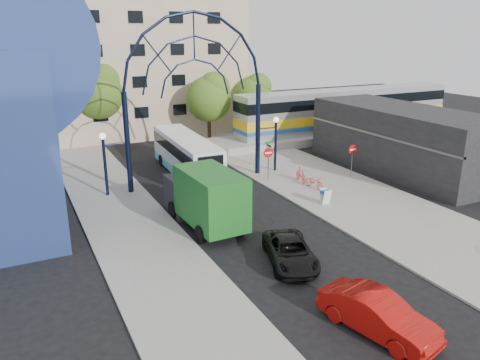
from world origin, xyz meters
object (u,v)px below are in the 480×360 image
tree_north_b (98,91)px  bike_near_b (301,174)px  do_not_enter_sign (353,153)px  red_sedan (378,314)px  bike_near_a (314,182)px  gateway_arch (195,65)px  street_name_sign (269,152)px  tree_north_a (210,96)px  sandwich_board (325,195)px  stop_sign (268,156)px  tree_north_c (254,94)px  black_suv (290,251)px  train_car (347,109)px  green_truck (204,197)px  city_bus (186,155)px

tree_north_b → bike_near_b: 22.54m
do_not_enter_sign → red_sedan: bearing=-126.6°
bike_near_b → do_not_enter_sign: bearing=2.7°
do_not_enter_sign → bike_near_a: size_ratio=1.44×
gateway_arch → street_name_sign: bearing=-15.1°
tree_north_a → tree_north_b: bearing=158.2°
street_name_sign → bike_near_a: bearing=-65.9°
do_not_enter_sign → sandwich_board: do_not_enter_sign is taller
stop_sign → bike_near_b: size_ratio=1.41×
red_sedan → bike_near_b: 18.01m
tree_north_c → black_suv: bearing=-114.8°
bike_near_a → train_car: bearing=36.6°
tree_north_c → black_suv: (-12.77, -27.60, -3.65)m
black_suv → red_sedan: bearing=-71.6°
stop_sign → gateway_arch: bearing=157.4°
gateway_arch → tree_north_c: bearing=49.0°
train_car → green_truck: bearing=-145.6°
train_car → bike_near_b: bearing=-139.2°
train_car → bike_near_b: size_ratio=14.20×
do_not_enter_sign → street_name_sign: 6.36m
do_not_enter_sign → train_car: bearing=53.1°
sandwich_board → tree_north_c: tree_north_c is taller
street_name_sign → stop_sign: bearing=-123.6°
tree_north_b → do_not_enter_sign: bearing=-53.3°
street_name_sign → tree_north_a: 13.59m
gateway_arch → stop_sign: 8.37m
do_not_enter_sign → city_bus: 12.73m
tree_north_c → train_car: bearing=-37.0°
street_name_sign → sandwich_board: bearing=-86.5°
train_car → red_sedan: size_ratio=5.42×
street_name_sign → black_suv: 13.68m
red_sedan → gateway_arch: bearing=74.2°
tree_north_a → black_suv: bearing=-104.8°
tree_north_a → stop_sign: bearing=-95.4°
do_not_enter_sign → sandwich_board: (-5.40, -4.02, -1.23)m
street_name_sign → black_suv: (-5.85, -12.27, -1.51)m
tree_north_c → bike_near_b: (-5.30, -17.29, -3.62)m
bike_near_a → city_bus: bearing=123.9°
sandwich_board → tree_north_c: bearing=73.5°
train_car → city_bus: size_ratio=2.28×
street_name_sign → tree_north_a: tree_north_a is taller
tree_north_c → stop_sign: bearing=-114.7°
gateway_arch → bike_near_a: (6.84, -5.07, -7.98)m
black_suv → red_sedan: size_ratio=0.97×
tree_north_a → red_sedan: 32.62m
train_car → green_truck: size_ratio=3.61×
tree_north_a → bike_near_a: size_ratio=4.05×
black_suv → do_not_enter_sign: bearing=58.4°
gateway_arch → train_car: size_ratio=0.54×
street_name_sign → sandwich_board: street_name_sign is taller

